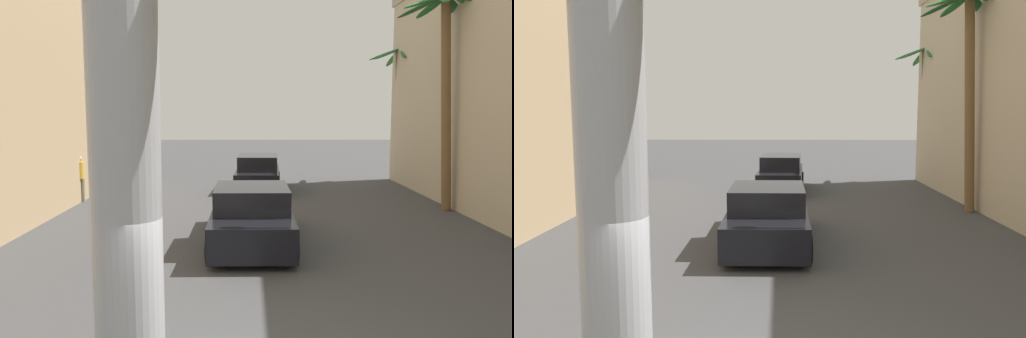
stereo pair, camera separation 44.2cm
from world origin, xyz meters
The scene contains 6 objects.
ground_plane centered at (0.00, 10.00, 0.00)m, with size 89.19×89.19×0.00m, color #424244.
car_lead centered at (-0.09, 7.87, 0.70)m, with size 2.14×5.20×1.56m.
car_far centered at (0.27, 16.51, 0.74)m, with size 2.13×4.65×1.56m.
palm_tree_far_right centered at (7.35, 19.54, 4.10)m, with size 3.33×3.29×6.61m.
palm_tree_mid_right centered at (6.60, 12.24, 5.01)m, with size 3.30×3.30×7.41m.
pedestrian_far_left centered at (-6.58, 13.95, 1.03)m, with size 0.35×0.35×1.76m.
Camera 2 is at (0.24, -4.98, 3.47)m, focal length 35.00 mm.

